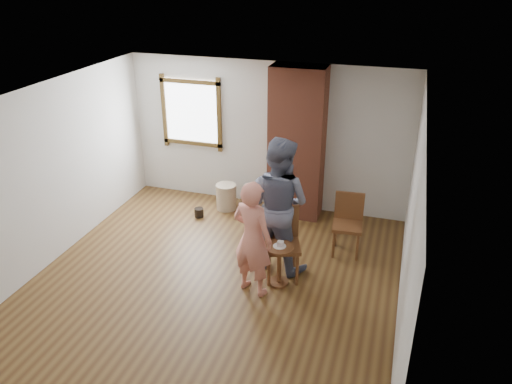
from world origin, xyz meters
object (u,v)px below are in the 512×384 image
side_table (279,259)px  man (278,204)px  dining_chair_left (282,239)px  person_pink (253,239)px  stoneware_crock (226,197)px  dining_chair_right (348,220)px

side_table → man: size_ratio=0.30×
dining_chair_left → man: 0.49m
person_pink → man: bearing=-82.9°
man → person_pink: 0.76m
dining_chair_left → person_pink: (-0.27, -0.49, 0.23)m
dining_chair_left → person_pink: size_ratio=0.63×
stoneware_crock → side_table: side_table is taller
stoneware_crock → person_pink: person_pink is taller
man → person_pink: bearing=93.9°
side_table → man: man is taller
dining_chair_left → side_table: dining_chair_left is taller
dining_chair_left → dining_chair_right: (0.80, 0.91, -0.05)m
man → person_pink: (-0.15, -0.72, -0.18)m
stoneware_crock → side_table: (1.49, -1.93, 0.17)m
dining_chair_right → person_pink: (-1.07, -1.41, 0.29)m
dining_chair_right → side_table: size_ratio=1.56×
stoneware_crock → dining_chair_right: (2.26, -0.78, 0.29)m
dining_chair_left → man: man is taller
side_table → dining_chair_left: bearing=96.7°
dining_chair_left → dining_chair_right: 1.21m
stoneware_crock → man: 2.13m
side_table → person_pink: person_pink is taller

